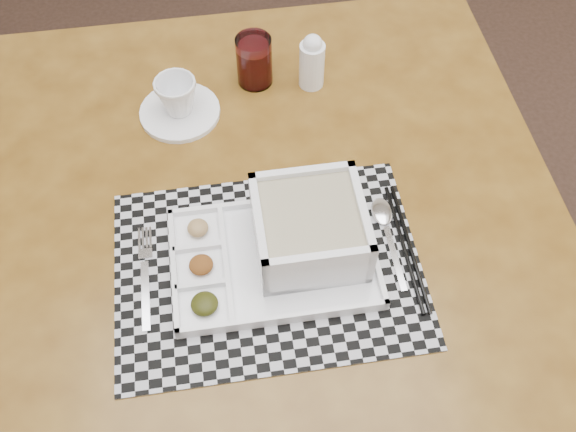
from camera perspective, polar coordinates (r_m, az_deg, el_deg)
The scene contains 10 objects.
dining_table at distance 1.15m, azimuth -2.07°, elevation -1.03°, with size 1.07×1.07×0.76m.
placemat at distance 1.02m, azimuth -1.78°, elevation -4.62°, with size 0.48×0.35×0.00m, color #B4B4BD.
serving_tray at distance 1.00m, azimuth 0.94°, elevation -1.94°, with size 0.33×0.24×0.10m.
fork at distance 1.03m, azimuth -12.50°, elevation -5.08°, with size 0.03×0.19×0.00m.
spoon at distance 1.07m, azimuth 8.52°, elevation -0.20°, with size 0.04×0.18×0.01m.
chopsticks at distance 1.05m, azimuth 10.52°, elevation -2.70°, with size 0.03×0.24×0.01m.
saucer at distance 1.23m, azimuth -9.58°, elevation 9.11°, with size 0.15×0.15×0.01m, color white.
cup at distance 1.20m, azimuth -9.85°, elevation 10.44°, with size 0.08×0.08×0.07m, color white.
juice_glass at distance 1.25m, azimuth -3.01°, elevation 13.49°, with size 0.07×0.07×0.10m.
creamer_bottle at distance 1.24m, azimuth 2.14°, elevation 13.56°, with size 0.05×0.05×0.12m.
Camera 1 is at (0.06, -0.03, 1.64)m, focal length 40.00 mm.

